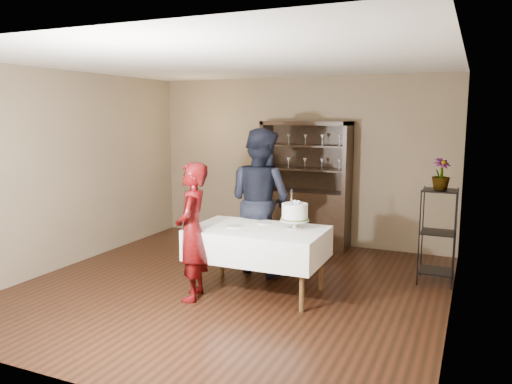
# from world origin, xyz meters

# --- Properties ---
(floor) EXTENTS (5.00, 5.00, 0.00)m
(floor) POSITION_xyz_m (0.00, 0.00, 0.00)
(floor) COLOR black
(floor) RESTS_ON ground
(ceiling) EXTENTS (5.00, 5.00, 0.00)m
(ceiling) POSITION_xyz_m (0.00, 0.00, 2.70)
(ceiling) COLOR white
(ceiling) RESTS_ON back_wall
(back_wall) EXTENTS (5.00, 0.02, 2.70)m
(back_wall) POSITION_xyz_m (0.00, 2.50, 1.35)
(back_wall) COLOR brown
(back_wall) RESTS_ON floor
(wall_left) EXTENTS (0.02, 5.00, 2.70)m
(wall_left) POSITION_xyz_m (-2.50, 0.00, 1.35)
(wall_left) COLOR brown
(wall_left) RESTS_ON floor
(wall_right) EXTENTS (0.02, 5.00, 2.70)m
(wall_right) POSITION_xyz_m (2.50, 0.00, 1.35)
(wall_right) COLOR brown
(wall_right) RESTS_ON floor
(china_hutch) EXTENTS (1.40, 0.48, 2.00)m
(china_hutch) POSITION_xyz_m (0.20, 2.25, 0.66)
(china_hutch) COLOR black
(china_hutch) RESTS_ON floor
(plant_etagere) EXTENTS (0.42, 0.42, 1.20)m
(plant_etagere) POSITION_xyz_m (2.28, 1.20, 0.65)
(plant_etagere) COLOR black
(plant_etagere) RESTS_ON floor
(cake_table) EXTENTS (1.57, 0.98, 0.78)m
(cake_table) POSITION_xyz_m (0.37, -0.02, 0.60)
(cake_table) COLOR white
(cake_table) RESTS_ON floor
(woman) EXTENTS (0.54, 0.67, 1.58)m
(woman) POSITION_xyz_m (-0.24, -0.51, 0.79)
(woman) COLOR #360504
(woman) RESTS_ON floor
(man) EXTENTS (1.11, 0.98, 1.93)m
(man) POSITION_xyz_m (0.07, 0.74, 0.96)
(man) COLOR black
(man) RESTS_ON floor
(cake) EXTENTS (0.38, 0.38, 0.47)m
(cake) POSITION_xyz_m (0.77, 0.13, 0.97)
(cake) COLOR white
(cake) RESTS_ON cake_table
(plate_near) EXTENTS (0.21, 0.21, 0.01)m
(plate_near) POSITION_xyz_m (0.08, -0.08, 0.79)
(plate_near) COLOR white
(plate_near) RESTS_ON cake_table
(plate_far) EXTENTS (0.19, 0.19, 0.01)m
(plate_far) POSITION_xyz_m (0.33, 0.25, 0.79)
(plate_far) COLOR white
(plate_far) RESTS_ON cake_table
(potted_plant) EXTENTS (0.31, 0.31, 0.39)m
(potted_plant) POSITION_xyz_m (2.28, 1.19, 1.38)
(potted_plant) COLOR #45632F
(potted_plant) RESTS_ON plant_etagere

